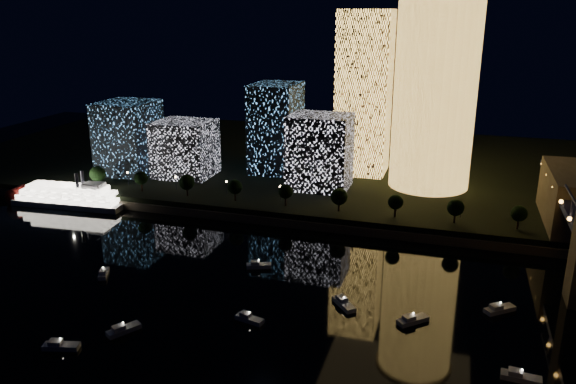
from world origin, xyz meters
name	(u,v)px	position (x,y,z in m)	size (l,w,h in m)	color
ground	(298,371)	(0.00, 0.00, 0.00)	(520.00, 520.00, 0.00)	black
far_bank	(391,169)	(0.00, 160.00, 2.50)	(420.00, 160.00, 5.00)	black
seawall	(363,229)	(0.00, 82.00, 1.50)	(420.00, 6.00, 3.00)	#6B5E4C
tower_cylindrical	(435,91)	(18.49, 129.67, 43.72)	(34.00, 34.00, 77.18)	#FFBE51
tower_rectangular	(364,93)	(-11.58, 142.93, 39.69)	(21.81, 21.81, 69.39)	#FFBE51
midrise_blocks	(227,139)	(-66.47, 119.94, 20.82)	(109.33, 46.33, 38.67)	silver
riverboat	(64,196)	(-118.15, 76.55, 3.78)	(49.53, 13.48, 14.75)	silver
motorboats	(300,328)	(-3.92, 15.36, 0.81)	(118.88, 62.04, 2.78)	silver
esplanade_trees	(272,190)	(-35.20, 88.00, 10.46)	(165.94, 6.50, 8.75)	black
street_lamps	(280,190)	(-34.00, 94.00, 9.02)	(132.70, 0.70, 5.65)	black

